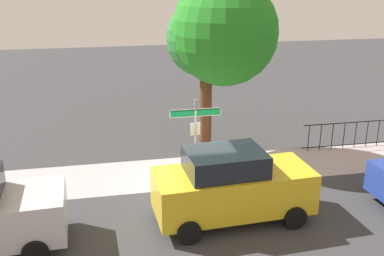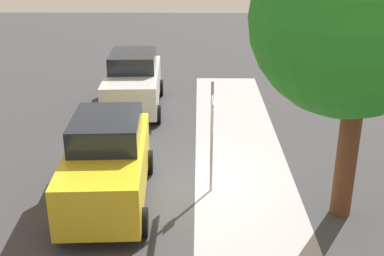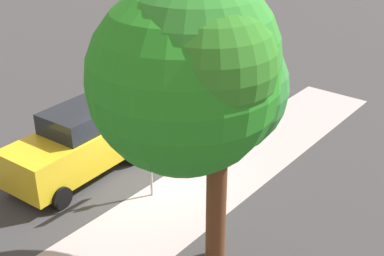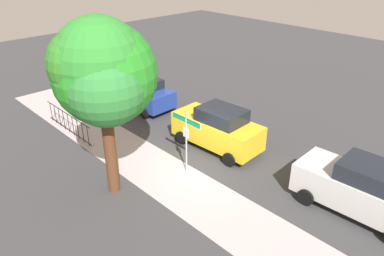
% 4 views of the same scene
% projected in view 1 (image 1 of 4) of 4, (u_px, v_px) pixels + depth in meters
% --- Properties ---
extents(ground_plane, '(60.00, 60.00, 0.00)m').
position_uv_depth(ground_plane, '(187.00, 189.00, 14.50)').
color(ground_plane, '#38383A').
extents(sidewalk_strip, '(24.00, 2.60, 0.00)m').
position_uv_depth(sidewalk_strip, '(235.00, 168.00, 16.07)').
color(sidewalk_strip, '#AEA1A3').
rests_on(sidewalk_strip, ground_plane).
extents(street_sign, '(1.64, 0.07, 2.86)m').
position_uv_depth(street_sign, '(195.00, 127.00, 14.29)').
color(street_sign, '#9EA0A5').
rests_on(street_sign, ground_plane).
extents(shade_tree, '(3.99, 3.91, 6.71)m').
position_uv_depth(shade_tree, '(220.00, 28.00, 16.19)').
color(shade_tree, '#55311C').
rests_on(shade_tree, ground_plane).
extents(car_yellow, '(4.44, 2.18, 2.09)m').
position_uv_depth(car_yellow, '(232.00, 186.00, 12.41)').
color(car_yellow, gold).
rests_on(car_yellow, ground_plane).
extents(iron_fence, '(4.47, 0.04, 1.07)m').
position_uv_depth(iron_fence, '(355.00, 134.00, 17.78)').
color(iron_fence, black).
rests_on(iron_fence, ground_plane).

